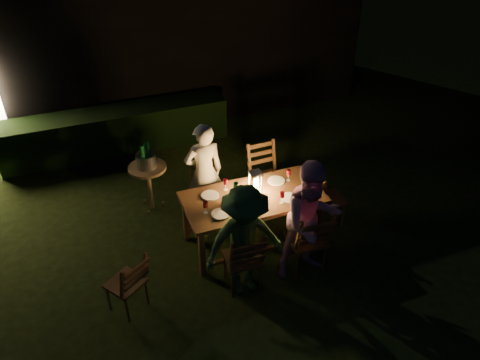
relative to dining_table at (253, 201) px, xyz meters
name	(u,v)px	position (x,y,z in m)	size (l,w,h in m)	color
garden_envelope	(114,30)	(-0.88, 5.84, 0.86)	(40.00, 40.00, 3.20)	black
dining_table	(253,201)	(0.00, 0.00, 0.00)	(1.93, 0.97, 0.80)	#54321C
chair_near_left	(243,268)	(-0.46, -0.77, -0.42)	(0.48, 0.51, 1.01)	#54321C
chair_near_right	(306,250)	(0.44, -0.77, -0.40)	(0.52, 0.55, 1.08)	#54321C
chair_far_left	(207,202)	(-0.44, 0.77, -0.44)	(0.47, 0.50, 0.93)	#54321C
chair_far_right	(266,187)	(0.55, 0.77, -0.40)	(0.49, 0.52, 1.06)	#54321C
chair_end	(328,206)	(1.23, 0.00, -0.44)	(0.47, 0.44, 0.94)	#54321C
chair_spare	(128,292)	(-1.89, -0.61, -0.45)	(0.58, 0.59, 0.91)	#54321C
person_house_side	(204,172)	(-0.45, 0.82, 0.08)	(0.58, 0.38, 1.60)	white
person_opp_right	(311,221)	(0.45, -0.82, 0.13)	(0.83, 0.64, 1.70)	#C98ABA
person_opp_left	(245,242)	(-0.45, -0.82, 0.07)	(1.02, 0.58, 1.57)	#2F572B
lantern	(255,184)	(0.05, 0.05, 0.24)	(0.16, 0.16, 0.35)	white
plate_far_left	(210,195)	(-0.55, 0.22, 0.09)	(0.25, 0.25, 0.01)	white
plate_near_left	(221,214)	(-0.55, -0.22, 0.09)	(0.25, 0.25, 0.01)	white
plate_far_right	(276,181)	(0.45, 0.22, 0.09)	(0.25, 0.25, 0.01)	white
plate_near_right	(290,198)	(0.45, -0.22, 0.09)	(0.25, 0.25, 0.01)	white
wineglass_a	(226,185)	(-0.30, 0.28, 0.17)	(0.06, 0.06, 0.18)	#59070F
wineglass_b	(206,207)	(-0.72, -0.12, 0.17)	(0.06, 0.06, 0.18)	#59070F
wineglass_c	(282,198)	(0.30, -0.28, 0.17)	(0.06, 0.06, 0.18)	#59070F
wineglass_d	(288,175)	(0.62, 0.18, 0.17)	(0.06, 0.06, 0.18)	#59070F
wineglass_e	(255,205)	(-0.10, -0.30, 0.17)	(0.06, 0.06, 0.18)	silver
bottle_table	(236,192)	(-0.25, 0.00, 0.22)	(0.07, 0.07, 0.28)	#0F471E
napkin_left	(252,212)	(-0.15, -0.32, 0.09)	(0.18, 0.14, 0.01)	red
napkin_right	(299,199)	(0.55, -0.30, 0.09)	(0.18, 0.14, 0.01)	red
phone	(218,219)	(-0.62, -0.30, 0.08)	(0.14, 0.07, 0.01)	black
side_table	(148,172)	(-1.20, 1.32, -0.03)	(0.58, 0.58, 0.78)	brown
ice_bucket	(146,160)	(-1.20, 1.32, 0.17)	(0.30, 0.30, 0.22)	#A5A8AD
bottle_bucket_a	(143,160)	(-1.25, 1.28, 0.22)	(0.07, 0.07, 0.32)	#0F471E
bottle_bucket_b	(149,156)	(-1.15, 1.36, 0.22)	(0.07, 0.07, 0.32)	#0F471E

